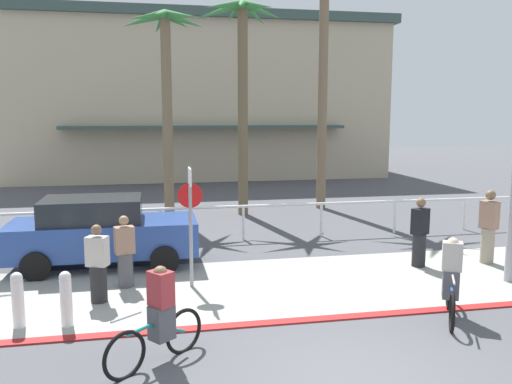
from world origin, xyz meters
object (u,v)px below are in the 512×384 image
at_px(palm_tree_2, 166,64).
at_px(palm_tree_4, 324,15).
at_px(cyclist_teal_1, 159,318).
at_px(car_blue_1, 102,231).
at_px(bollard_1, 18,300).
at_px(pedestrian_1, 488,229).
at_px(pedestrian_2, 420,235).
at_px(pedestrian_0, 98,267).
at_px(pedestrian_3, 125,255).
at_px(palm_tree_3, 242,58).
at_px(cyclist_blue_0, 451,280).
at_px(stop_sign_bike_lane, 190,210).
at_px(bollard_0, 66,299).

bearing_deg(palm_tree_2, palm_tree_4, 4.10).
bearing_deg(cyclist_teal_1, car_blue_1, 103.49).
height_order(bollard_1, pedestrian_1, pedestrian_1).
distance_m(bollard_1, pedestrian_2, 8.83).
xyz_separation_m(car_blue_1, pedestrian_2, (7.50, -1.53, -0.09)).
bearing_deg(pedestrian_2, pedestrian_1, -1.73).
bearing_deg(palm_tree_2, cyclist_teal_1, -92.49).
distance_m(pedestrian_0, pedestrian_2, 7.42).
bearing_deg(pedestrian_3, bollard_1, -132.10).
relative_size(palm_tree_3, car_blue_1, 1.73).
xyz_separation_m(cyclist_blue_0, pedestrian_1, (2.82, 2.99, 0.17)).
height_order(palm_tree_3, cyclist_blue_0, palm_tree_3).
height_order(stop_sign_bike_lane, pedestrian_1, stop_sign_bike_lane).
relative_size(palm_tree_2, cyclist_blue_0, 4.45).
bearing_deg(pedestrian_1, pedestrian_2, 178.27).
bearing_deg(cyclist_blue_0, pedestrian_0, 162.52).
xyz_separation_m(cyclist_teal_1, pedestrian_1, (8.02, 3.78, 0.17)).
relative_size(bollard_0, car_blue_1, 0.23).
xyz_separation_m(bollard_0, cyclist_teal_1, (1.56, -1.64, 0.18)).
xyz_separation_m(stop_sign_bike_lane, pedestrian_3, (-1.38, 0.26, -0.97)).
height_order(palm_tree_4, pedestrian_2, palm_tree_4).
distance_m(bollard_0, pedestrian_2, 8.08).
xyz_separation_m(palm_tree_3, pedestrian_2, (3.04, -7.56, -4.87)).
bearing_deg(cyclist_teal_1, pedestrian_0, 112.12).
relative_size(bollard_1, palm_tree_4, 0.10).
bearing_deg(pedestrian_2, palm_tree_3, 111.89).
relative_size(pedestrian_1, pedestrian_3, 1.18).
bearing_deg(bollard_1, cyclist_teal_1, -36.49).
distance_m(bollard_0, palm_tree_2, 11.37).
height_order(bollard_0, cyclist_blue_0, cyclist_blue_0).
distance_m(cyclist_teal_1, pedestrian_3, 3.69).
xyz_separation_m(palm_tree_4, pedestrian_3, (-7.11, -8.49, -6.66)).
distance_m(palm_tree_4, pedestrian_0, 13.75).
height_order(car_blue_1, pedestrian_2, pedestrian_2).
bearing_deg(pedestrian_2, pedestrian_3, -178.28).
relative_size(cyclist_teal_1, pedestrian_2, 0.89).
distance_m(stop_sign_bike_lane, car_blue_1, 2.94).
bearing_deg(cyclist_teal_1, pedestrian_1, 25.27).
bearing_deg(cyclist_teal_1, palm_tree_3, 74.42).
xyz_separation_m(bollard_0, palm_tree_2, (2.07, 10.05, 4.89)).
distance_m(bollard_0, cyclist_teal_1, 2.27).
bearing_deg(pedestrian_0, palm_tree_3, 63.43).
height_order(bollard_0, pedestrian_1, pedestrian_1).
relative_size(bollard_0, pedestrian_0, 0.64).
xyz_separation_m(stop_sign_bike_lane, pedestrian_0, (-1.85, -0.59, -0.96)).
height_order(palm_tree_3, pedestrian_1, palm_tree_3).
distance_m(cyclist_blue_0, cyclist_teal_1, 5.26).
bearing_deg(pedestrian_1, pedestrian_3, -178.99).
height_order(bollard_0, palm_tree_2, palm_tree_2).
xyz_separation_m(pedestrian_1, pedestrian_3, (-8.68, -0.15, -0.15)).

